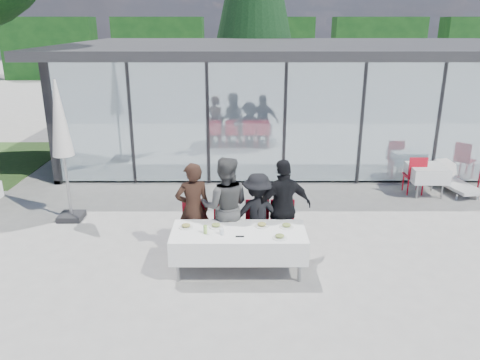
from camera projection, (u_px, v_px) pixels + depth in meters
name	position (u px, v px, depth m)	size (l,w,h in m)	color
ground	(246.00, 257.00, 8.54)	(90.00, 90.00, 0.00)	gray
pavilion	(303.00, 83.00, 15.58)	(14.80, 8.80, 3.44)	gray
treeline	(214.00, 48.00, 34.34)	(62.50, 2.00, 4.40)	black
dining_table	(239.00, 242.00, 7.90)	(2.26, 0.96, 0.75)	white
diner_a	(193.00, 209.00, 8.41)	(0.64, 0.64, 1.74)	#301D15
diner_chair_a	(194.00, 224.00, 8.61)	(0.44, 0.44, 0.97)	red
diner_b	(225.00, 207.00, 8.40)	(0.90, 0.90, 1.85)	#4D4D4D
diner_chair_b	(226.00, 224.00, 8.61)	(0.44, 0.44, 0.97)	red
diner_c	(258.00, 214.00, 8.44)	(1.00, 1.00, 1.55)	black
diner_chair_c	(257.00, 224.00, 8.61)	(0.44, 0.44, 0.97)	red
diner_d	(283.00, 208.00, 8.40)	(1.05, 1.05, 1.80)	black
diner_chair_d	(282.00, 224.00, 8.61)	(0.44, 0.44, 0.97)	red
plate_a	(186.00, 226.00, 7.95)	(0.25, 0.25, 0.07)	white
plate_b	(216.00, 226.00, 7.97)	(0.25, 0.25, 0.07)	white
plate_c	(262.00, 225.00, 8.00)	(0.25, 0.25, 0.07)	white
plate_d	(286.00, 226.00, 7.96)	(0.25, 0.25, 0.07)	white
plate_extra	(280.00, 237.00, 7.56)	(0.25, 0.25, 0.07)	white
juice_bottle	(205.00, 230.00, 7.71)	(0.06, 0.06, 0.14)	#91C251
drinking_glasses	(222.00, 231.00, 7.69)	(0.07, 0.07, 0.10)	silver
folded_eyeglasses	(240.00, 236.00, 7.61)	(0.14, 0.03, 0.01)	black
spare_table_right	(427.00, 173.00, 11.45)	(0.86, 0.86, 0.74)	white
spare_chair_b	(415.00, 173.00, 11.48)	(0.44, 0.44, 0.97)	red
market_umbrella	(60.00, 129.00, 9.53)	(0.50, 0.50, 3.00)	black
lounger	(454.00, 181.00, 11.83)	(0.88, 1.43, 0.72)	silver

